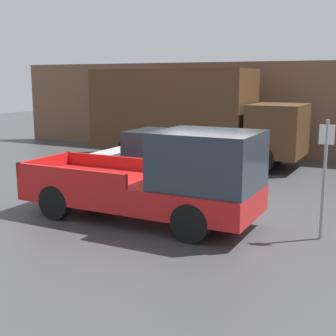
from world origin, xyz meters
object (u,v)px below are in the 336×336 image
(delivery_truck, at_px, (186,113))
(parking_sign, at_px, (324,173))
(pickup_truck, at_px, (163,180))
(car, at_px, (168,160))

(delivery_truck, relative_size, parking_sign, 3.36)
(pickup_truck, height_order, car, pickup_truck)
(car, bearing_deg, delivery_truck, 108.34)
(pickup_truck, height_order, delivery_truck, delivery_truck)
(car, height_order, delivery_truck, delivery_truck)
(car, xyz_separation_m, parking_sign, (4.90, -2.52, 0.52))
(pickup_truck, xyz_separation_m, car, (-1.45, 3.07, -0.14))
(delivery_truck, bearing_deg, pickup_truck, -68.80)
(pickup_truck, distance_m, car, 3.40)
(pickup_truck, bearing_deg, parking_sign, 9.00)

